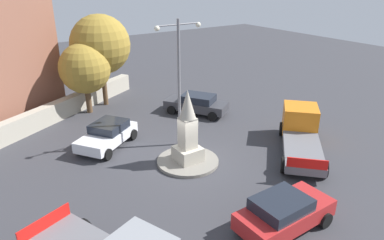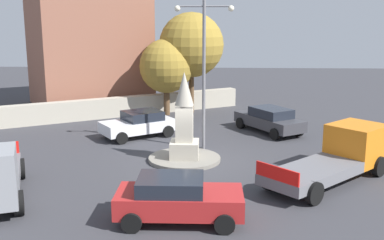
# 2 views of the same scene
# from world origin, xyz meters

# --- Properties ---
(ground_plane) EXTENTS (80.00, 80.00, 0.00)m
(ground_plane) POSITION_xyz_m (0.00, 0.00, 0.00)
(ground_plane) COLOR #38383D
(traffic_island) EXTENTS (3.29, 3.29, 0.17)m
(traffic_island) POSITION_xyz_m (0.00, 0.00, 0.08)
(traffic_island) COLOR gray
(traffic_island) RESTS_ON ground
(monument) EXTENTS (1.28, 1.28, 3.91)m
(monument) POSITION_xyz_m (0.00, 0.00, 1.82)
(monument) COLOR #B2AA99
(monument) RESTS_ON traffic_island
(streetlamp) EXTENTS (2.81, 0.28, 7.23)m
(streetlamp) POSITION_xyz_m (0.82, 2.09, 4.41)
(streetlamp) COLOR slate
(streetlamp) RESTS_ON ground
(car_red_far_side) EXTENTS (4.05, 2.03, 1.49)m
(car_red_far_side) POSITION_xyz_m (0.17, -6.54, 0.78)
(car_red_far_side) COLOR #B22323
(car_red_far_side) RESTS_ON ground
(car_dark_grey_near_island) EXTENTS (3.83, 4.63, 1.43)m
(car_dark_grey_near_island) POSITION_xyz_m (4.48, 5.62, 0.75)
(car_dark_grey_near_island) COLOR #38383D
(car_dark_grey_near_island) RESTS_ON ground
(car_white_passing) EXTENTS (4.26, 3.74, 1.41)m
(car_white_passing) POSITION_xyz_m (-2.75, 4.28, 0.74)
(car_white_passing) COLOR silver
(car_white_passing) RESTS_ON ground
(truck_orange_parked_right) EXTENTS (5.93, 5.82, 2.04)m
(truck_orange_parked_right) POSITION_xyz_m (6.48, -2.01, 0.98)
(truck_orange_parked_right) COLOR orange
(truck_orange_parked_right) RESTS_ON ground
(stone_boundary_wall) EXTENTS (16.56, 9.89, 1.27)m
(stone_boundary_wall) POSITION_xyz_m (-5.35, 9.33, 0.64)
(stone_boundary_wall) COLOR #B2AA99
(stone_boundary_wall) RESTS_ON ground
(corner_building) EXTENTS (10.17, 10.00, 9.42)m
(corner_building) POSITION_xyz_m (-7.88, 13.75, 4.71)
(corner_building) COLOR #935B47
(corner_building) RESTS_ON ground
(tree_near_wall) EXTENTS (4.33, 4.33, 6.75)m
(tree_near_wall) POSITION_xyz_m (-0.20, 11.13, 4.57)
(tree_near_wall) COLOR brown
(tree_near_wall) RESTS_ON ground
(tree_mid_cluster) EXTENTS (3.55, 3.55, 5.05)m
(tree_mid_cluster) POSITION_xyz_m (-1.80, 10.21, 3.26)
(tree_mid_cluster) COLOR brown
(tree_mid_cluster) RESTS_ON ground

